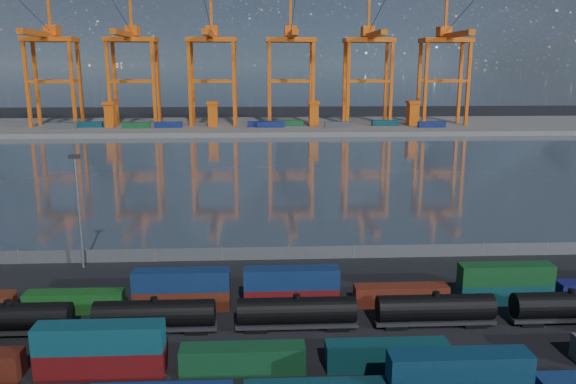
{
  "coord_description": "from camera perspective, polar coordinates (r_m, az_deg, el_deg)",
  "views": [
    {
      "loc": [
        -4.13,
        -52.48,
        28.68
      ],
      "look_at": [
        0.0,
        30.0,
        10.0
      ],
      "focal_mm": 35.0,
      "sensor_mm": 36.0,
      "label": 1
    }
  ],
  "objects": [
    {
      "name": "ground",
      "position": [
        59.95,
        1.49,
        -15.84
      ],
      "size": [
        700.0,
        700.0,
        0.0
      ],
      "primitive_type": "plane",
      "color": "black",
      "rests_on": "ground"
    },
    {
      "name": "harbor_water",
      "position": [
        160.13,
        -1.34,
        2.43
      ],
      "size": [
        700.0,
        700.0,
        0.0
      ],
      "primitive_type": "plane",
      "color": "#2F3B45",
      "rests_on": "ground"
    },
    {
      "name": "far_quay",
      "position": [
        263.97,
        -1.97,
        6.72
      ],
      "size": [
        700.0,
        70.0,
        2.0
      ],
      "primitive_type": "cube",
      "color": "#514F4C",
      "rests_on": "ground"
    },
    {
      "name": "container_row_mid",
      "position": [
        57.75,
        13.02,
        -15.25
      ],
      "size": [
        141.28,
        2.43,
        5.17
      ],
      "color": "#3F4344",
      "rests_on": "ground"
    },
    {
      "name": "container_row_north",
      "position": [
        69.25,
        4.07,
        -10.03
      ],
      "size": [
        141.35,
        2.33,
        4.97
      ],
      "color": "navy",
      "rests_on": "ground"
    },
    {
      "name": "tanker_string",
      "position": [
        64.22,
        7.95,
        -11.85
      ],
      "size": [
        122.01,
        2.9,
        4.15
      ],
      "color": "black",
      "rests_on": "ground"
    },
    {
      "name": "waterfront_fence",
      "position": [
        85.21,
        0.07,
        -6.21
      ],
      "size": [
        160.12,
        0.12,
        2.2
      ],
      "color": "#595B5E",
      "rests_on": "ground"
    },
    {
      "name": "yard_light_mast",
      "position": [
        84.88,
        -20.53,
        -1.28
      ],
      "size": [
        1.6,
        0.4,
        16.6
      ],
      "color": "slate",
      "rests_on": "ground"
    },
    {
      "name": "gantry_cranes",
      "position": [
        256.07,
        -3.73,
        14.16
      ],
      "size": [
        197.04,
        42.32,
        57.3
      ],
      "color": "#DB560F",
      "rests_on": "ground"
    },
    {
      "name": "quay_containers",
      "position": [
        249.34,
        -4.46,
        6.86
      ],
      "size": [
        172.58,
        10.99,
        2.6
      ],
      "color": "navy",
      "rests_on": "far_quay"
    },
    {
      "name": "straddle_carriers",
      "position": [
        253.35,
        -2.51,
        8.01
      ],
      "size": [
        140.0,
        7.0,
        11.1
      ],
      "color": "#DB560F",
      "rests_on": "far_quay"
    }
  ]
}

